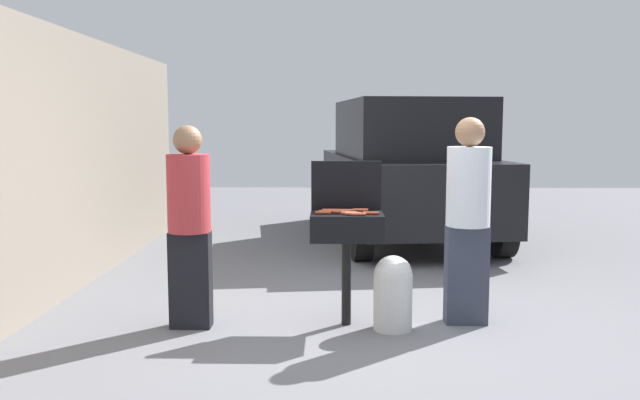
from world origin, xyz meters
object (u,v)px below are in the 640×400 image
(hot_dog_4, at_px, (360,210))
(propane_tank, at_px, (393,291))
(hot_dog_0, at_px, (349,213))
(hot_dog_5, at_px, (346,210))
(parked_minivan, at_px, (406,169))
(hot_dog_2, at_px, (323,213))
(hot_dog_1, at_px, (327,211))
(hot_dog_9, at_px, (353,214))
(hot_dog_3, at_px, (371,213))
(hot_dog_8, at_px, (358,214))
(hot_dog_7, at_px, (330,210))
(person_left, at_px, (189,219))
(hot_dog_6, at_px, (341,212))
(bbq_grill, at_px, (347,230))
(person_right, at_px, (468,213))

(hot_dog_4, xyz_separation_m, propane_tank, (0.26, -0.23, -0.64))
(propane_tank, bearing_deg, hot_dog_0, 173.52)
(hot_dog_5, distance_m, parked_minivan, 4.24)
(hot_dog_0, distance_m, hot_dog_2, 0.21)
(hot_dog_1, bearing_deg, hot_dog_5, 21.14)
(hot_dog_9, distance_m, propane_tank, 0.72)
(hot_dog_0, xyz_separation_m, hot_dog_3, (0.18, -0.01, 0.00))
(parked_minivan, bearing_deg, hot_dog_8, 71.59)
(hot_dog_3, xyz_separation_m, hot_dog_9, (-0.14, -0.04, 0.00))
(hot_dog_1, relative_size, hot_dog_4, 1.00)
(hot_dog_7, distance_m, person_left, 1.17)
(hot_dog_6, xyz_separation_m, person_left, (-1.25, -0.07, -0.05))
(bbq_grill, distance_m, hot_dog_1, 0.23)
(hot_dog_3, bearing_deg, propane_tank, -9.86)
(hot_dog_5, xyz_separation_m, hot_dog_6, (-0.04, -0.09, 0.00))
(bbq_grill, relative_size, hot_dog_0, 7.30)
(hot_dog_1, relative_size, hot_dog_6, 1.00)
(hot_dog_7, bearing_deg, hot_dog_3, -27.72)
(hot_dog_8, bearing_deg, person_right, 13.42)
(hot_dog_6, height_order, person_left, person_left)
(hot_dog_5, distance_m, hot_dog_6, 0.10)
(bbq_grill, bearing_deg, hot_dog_1, 179.22)
(person_left, distance_m, parked_minivan, 4.84)
(hot_dog_3, height_order, hot_dog_7, same)
(hot_dog_5, xyz_separation_m, propane_tank, (0.38, -0.19, -0.64))
(parked_minivan, bearing_deg, bbq_grill, 70.04)
(hot_dog_4, bearing_deg, hot_dog_1, -160.62)
(propane_tank, bearing_deg, hot_dog_1, 166.69)
(hot_dog_7, bearing_deg, person_left, -171.60)
(hot_dog_5, relative_size, hot_dog_6, 1.00)
(hot_dog_0, distance_m, hot_dog_3, 0.18)
(hot_dog_1, height_order, parked_minivan, parked_minivan)
(hot_dog_2, bearing_deg, hot_dog_7, 69.49)
(hot_dog_0, bearing_deg, hot_dog_9, -55.08)
(parked_minivan, bearing_deg, hot_dog_4, 71.31)
(person_left, distance_m, person_right, 2.31)
(parked_minivan, bearing_deg, hot_dog_2, 67.80)
(hot_dog_2, distance_m, hot_dog_9, 0.25)
(hot_dog_7, distance_m, person_right, 1.15)
(hot_dog_2, height_order, person_left, person_left)
(hot_dog_0, xyz_separation_m, hot_dog_6, (-0.06, 0.06, 0.00))
(hot_dog_2, distance_m, person_right, 1.22)
(hot_dog_3, height_order, person_left, person_left)
(bbq_grill, xyz_separation_m, hot_dog_7, (-0.14, 0.08, 0.16))
(hot_dog_0, relative_size, parked_minivan, 0.03)
(hot_dog_2, height_order, parked_minivan, parked_minivan)
(hot_dog_0, height_order, propane_tank, hot_dog_0)
(person_left, height_order, parked_minivan, parked_minivan)
(hot_dog_6, bearing_deg, hot_dog_5, 64.86)
(hot_dog_2, bearing_deg, hot_dog_8, -16.79)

